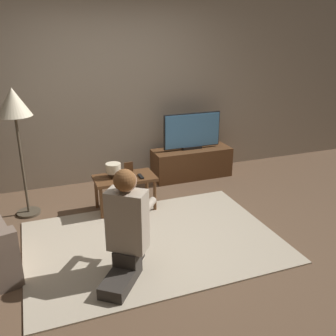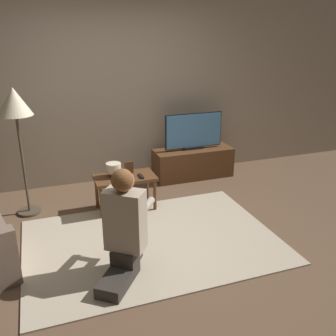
{
  "view_description": "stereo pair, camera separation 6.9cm",
  "coord_description": "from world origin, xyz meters",
  "px_view_note": "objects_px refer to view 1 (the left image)",
  "views": [
    {
      "loc": [
        -1.06,
        -3.25,
        2.09
      ],
      "look_at": [
        0.38,
        0.57,
        0.58
      ],
      "focal_mm": 40.0,
      "sensor_mm": 36.0,
      "label": 1
    },
    {
      "loc": [
        -0.99,
        -3.27,
        2.09
      ],
      "look_at": [
        0.38,
        0.57,
        0.58
      ],
      "focal_mm": 40.0,
      "sensor_mm": 36.0,
      "label": 2
    }
  ],
  "objects_px": {
    "person_kneeling": "(127,226)",
    "table_lamp": "(113,169)",
    "coffee_table": "(125,181)",
    "floor_lamp": "(14,109)",
    "tv": "(192,131)"
  },
  "relations": [
    {
      "from": "tv",
      "to": "coffee_table",
      "type": "xyz_separation_m",
      "value": [
        -1.21,
        -0.73,
        -0.34
      ]
    },
    {
      "from": "person_kneeling",
      "to": "floor_lamp",
      "type": "bearing_deg",
      "value": -25.86
    },
    {
      "from": "tv",
      "to": "floor_lamp",
      "type": "relative_size",
      "value": 0.58
    },
    {
      "from": "person_kneeling",
      "to": "table_lamp",
      "type": "bearing_deg",
      "value": -61.09
    },
    {
      "from": "floor_lamp",
      "to": "coffee_table",
      "type": "bearing_deg",
      "value": -14.65
    },
    {
      "from": "floor_lamp",
      "to": "person_kneeling",
      "type": "xyz_separation_m",
      "value": [
        0.82,
        -1.59,
        -0.77
      ]
    },
    {
      "from": "table_lamp",
      "to": "tv",
      "type": "bearing_deg",
      "value": 27.4
    },
    {
      "from": "coffee_table",
      "to": "floor_lamp",
      "type": "relative_size",
      "value": 0.48
    },
    {
      "from": "tv",
      "to": "table_lamp",
      "type": "relative_size",
      "value": 4.86
    },
    {
      "from": "coffee_table",
      "to": "floor_lamp",
      "type": "height_order",
      "value": "floor_lamp"
    },
    {
      "from": "tv",
      "to": "person_kneeling",
      "type": "height_order",
      "value": "person_kneeling"
    },
    {
      "from": "tv",
      "to": "floor_lamp",
      "type": "distance_m",
      "value": 2.45
    },
    {
      "from": "floor_lamp",
      "to": "tv",
      "type": "bearing_deg",
      "value": 10.48
    },
    {
      "from": "floor_lamp",
      "to": "table_lamp",
      "type": "bearing_deg",
      "value": -14.4
    },
    {
      "from": "coffee_table",
      "to": "person_kneeling",
      "type": "relative_size",
      "value": 0.73
    }
  ]
}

